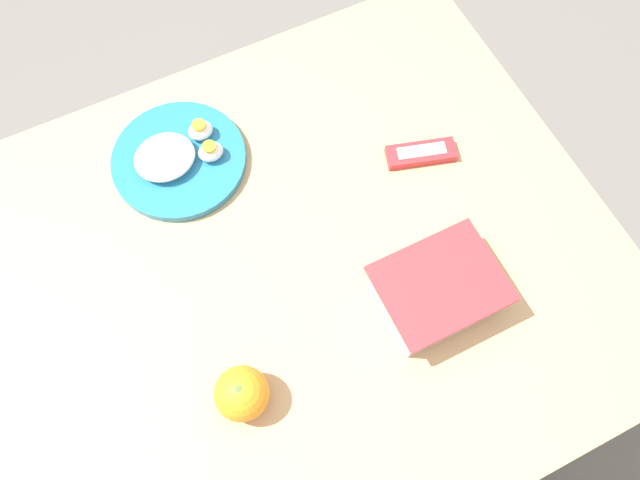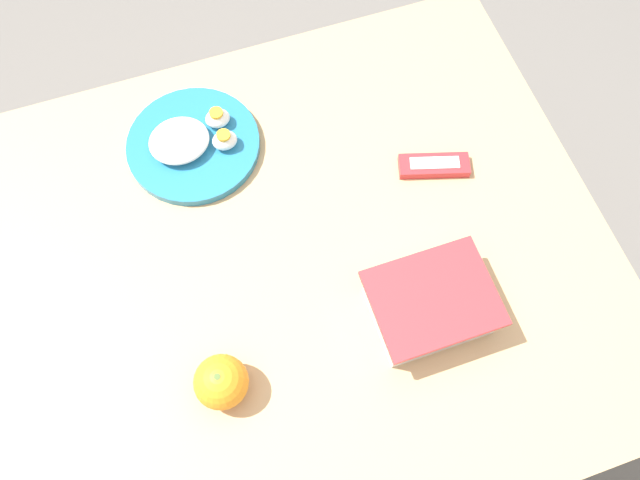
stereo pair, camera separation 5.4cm
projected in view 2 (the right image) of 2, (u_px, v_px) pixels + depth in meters
The scene contains 6 objects.
ground_plane at pixel (281, 365), 1.74m from camera, with size 10.00×10.00×0.00m, color #66605B.
table at pixel (260, 287), 1.13m from camera, with size 1.23×0.95×0.74m.
food_container at pixel (430, 305), 1.01m from camera, with size 0.19×0.16×0.08m.
orange_fruit at pixel (221, 382), 0.95m from camera, with size 0.09×0.09×0.09m.
rice_plate at pixel (192, 143), 1.15m from camera, with size 0.25×0.25×0.05m.
candy_bar at pixel (434, 165), 1.14m from camera, with size 0.14×0.08×0.02m.
Camera 2 is at (0.01, 0.38, 1.74)m, focal length 35.00 mm.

